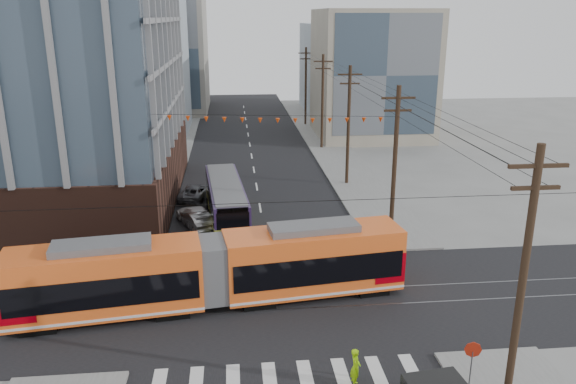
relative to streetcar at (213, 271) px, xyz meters
name	(u,v)px	position (x,y,z in m)	size (l,w,h in m)	color
ground	(282,340)	(3.35, -3.96, -2.04)	(160.00, 160.00, 0.00)	slate
bg_bldg_nw_near	(115,66)	(-13.65, 48.04, 6.96)	(18.00, 16.00, 18.00)	#8C99A5
bg_bldg_ne_near	(372,74)	(19.35, 44.04, 5.96)	(14.00, 14.00, 16.00)	gray
bg_bldg_nw_far	(157,49)	(-10.65, 68.04, 7.96)	(16.00, 18.00, 20.00)	gray
bg_bldg_ne_far	(354,68)	(21.35, 64.04, 4.96)	(16.00, 16.00, 14.00)	#8C99A5
utility_pole_near	(522,287)	(11.85, -9.96, 3.46)	(0.30, 0.30, 11.00)	black
utility_pole_far	(306,87)	(11.85, 52.04, 3.46)	(0.30, 0.30, 11.00)	black
streetcar	(213,271)	(0.00, 0.00, 0.00)	(21.13, 2.97, 4.07)	orange
city_bus	(226,202)	(0.61, 12.84, -0.39)	(2.52, 11.62, 3.29)	#301E49
parked_car_silver	(197,220)	(-1.56, 11.76, -1.35)	(1.44, 4.14, 1.37)	#AEAEAE
parked_car_white	(196,215)	(-1.73, 12.72, -1.35)	(1.93, 4.74, 1.38)	silver
parked_car_grey	(195,192)	(-2.16, 18.87, -1.39)	(2.15, 4.66, 1.29)	#57585E
pedestrian	(355,367)	(6.17, -7.75, -1.15)	(0.64, 0.42, 1.77)	#ABF90B
stop_sign	(471,370)	(10.78, -8.84, -0.86)	(0.71, 0.71, 2.35)	#AC200D
jersey_barrier	(387,241)	(11.65, 6.98, -1.65)	(0.87, 3.87, 0.77)	gray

